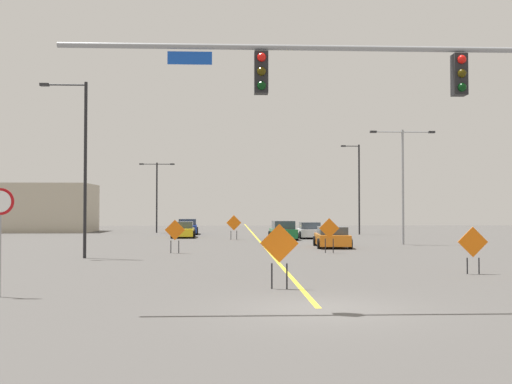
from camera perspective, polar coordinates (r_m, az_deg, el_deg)
ground at (r=14.86m, az=6.10°, el=-11.17°), size 143.09×143.09×0.00m
road_centre_stripe at (r=54.34m, az=-0.15°, el=-4.23°), size 0.16×79.50×0.01m
traffic_signal_assembly at (r=15.79m, az=18.64°, el=8.87°), size 15.13×0.44×7.05m
stop_sign at (r=17.96m, az=-23.57°, el=-2.55°), size 0.76×0.07×3.05m
street_lamp_near_left at (r=57.27m, az=9.85°, el=0.66°), size 1.82×0.24×8.65m
street_lamp_mid_left at (r=30.69m, az=-16.54°, el=2.96°), size 2.36×0.24×8.84m
street_lamp_far_left at (r=41.72m, az=14.05°, el=1.60°), size 4.52×0.24×7.92m
street_lamp_near_right at (r=61.11m, az=-9.60°, el=0.14°), size 3.59×0.24×7.21m
construction_sign_median_near at (r=46.95m, az=-2.16°, el=-3.13°), size 1.20×0.33×1.96m
construction_sign_left_lane at (r=23.72m, az=20.29°, el=-4.80°), size 1.15×0.07×1.78m
construction_sign_right_lane at (r=32.94m, az=-7.87°, el=-3.86°), size 1.13×0.10×1.86m
construction_sign_left_shoulder at (r=33.10m, az=7.12°, el=-3.74°), size 1.12×0.15×1.94m
construction_sign_median_far at (r=18.16m, az=2.28°, el=-5.38°), size 1.18×0.22×2.00m
car_orange_distant at (r=38.01m, az=7.38°, el=-4.39°), size 2.34×4.55×1.32m
car_yellow_passing at (r=50.84m, az=-7.05°, el=-3.70°), size 2.09×4.37×1.36m
car_green_approaching at (r=47.04m, az=2.64°, el=-3.79°), size 2.16×4.15×1.51m
car_blue_mid at (r=57.50m, az=-6.67°, el=-3.40°), size 2.25×4.48×1.48m
car_white_far at (r=49.49m, az=5.19°, el=-3.76°), size 2.00×3.99×1.34m
roadside_building_west at (r=66.83m, az=-19.79°, el=-1.46°), size 10.01×7.00×5.12m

